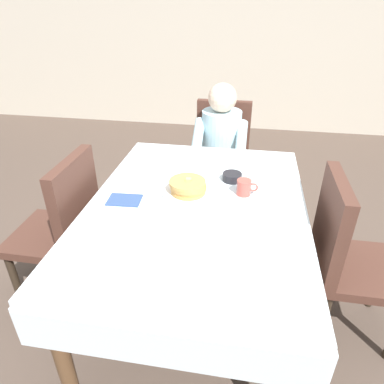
% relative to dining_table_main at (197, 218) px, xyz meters
% --- Properties ---
extents(ground_plane, '(14.00, 14.00, 0.00)m').
position_rel_dining_table_main_xyz_m(ground_plane, '(0.00, 0.00, -0.65)').
color(ground_plane, brown).
extents(back_wall, '(12.00, 0.16, 3.20)m').
position_rel_dining_table_main_xyz_m(back_wall, '(0.00, 3.40, 0.95)').
color(back_wall, beige).
rests_on(back_wall, ground).
extents(dining_table_main, '(1.12, 1.52, 0.74)m').
position_rel_dining_table_main_xyz_m(dining_table_main, '(0.00, 0.00, 0.00)').
color(dining_table_main, silver).
rests_on(dining_table_main, ground).
extents(chair_diner, '(0.44, 0.45, 0.93)m').
position_rel_dining_table_main_xyz_m(chair_diner, '(0.03, 1.17, -0.12)').
color(chair_diner, '#4C2D23').
rests_on(chair_diner, ground).
extents(diner_person, '(0.40, 0.43, 1.12)m').
position_rel_dining_table_main_xyz_m(diner_person, '(0.03, 1.01, 0.02)').
color(diner_person, silver).
rests_on(diner_person, ground).
extents(chair_right_side, '(0.45, 0.44, 0.93)m').
position_rel_dining_table_main_xyz_m(chair_right_side, '(0.77, 0.00, -0.12)').
color(chair_right_side, '#4C2D23').
rests_on(chair_right_side, ground).
extents(chair_left_side, '(0.45, 0.44, 0.93)m').
position_rel_dining_table_main_xyz_m(chair_left_side, '(-0.77, 0.00, -0.12)').
color(chair_left_side, '#4C2D23').
rests_on(chair_left_side, ground).
extents(plate_breakfast, '(0.28, 0.28, 0.02)m').
position_rel_dining_table_main_xyz_m(plate_breakfast, '(-0.06, 0.09, 0.10)').
color(plate_breakfast, white).
rests_on(plate_breakfast, dining_table_main).
extents(breakfast_stack, '(0.20, 0.20, 0.08)m').
position_rel_dining_table_main_xyz_m(breakfast_stack, '(-0.06, 0.08, 0.14)').
color(breakfast_stack, tan).
rests_on(breakfast_stack, plate_breakfast).
extents(cup_coffee, '(0.11, 0.08, 0.08)m').
position_rel_dining_table_main_xyz_m(cup_coffee, '(0.23, 0.13, 0.13)').
color(cup_coffee, '#B24C42').
rests_on(cup_coffee, dining_table_main).
extents(bowl_butter, '(0.11, 0.11, 0.04)m').
position_rel_dining_table_main_xyz_m(bowl_butter, '(0.16, 0.28, 0.11)').
color(bowl_butter, black).
rests_on(bowl_butter, dining_table_main).
extents(fork_left_of_plate, '(0.03, 0.18, 0.00)m').
position_rel_dining_table_main_xyz_m(fork_left_of_plate, '(-0.25, 0.07, 0.09)').
color(fork_left_of_plate, silver).
rests_on(fork_left_of_plate, dining_table_main).
extents(knife_right_of_plate, '(0.02, 0.20, 0.00)m').
position_rel_dining_table_main_xyz_m(knife_right_of_plate, '(0.13, 0.07, 0.09)').
color(knife_right_of_plate, silver).
rests_on(knife_right_of_plate, dining_table_main).
extents(spoon_near_edge, '(0.15, 0.05, 0.00)m').
position_rel_dining_table_main_xyz_m(spoon_near_edge, '(-0.04, -0.20, 0.09)').
color(spoon_near_edge, silver).
rests_on(spoon_near_edge, dining_table_main).
extents(napkin_folded, '(0.18, 0.13, 0.01)m').
position_rel_dining_table_main_xyz_m(napkin_folded, '(-0.37, -0.04, 0.09)').
color(napkin_folded, '#334C7F').
rests_on(napkin_folded, dining_table_main).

